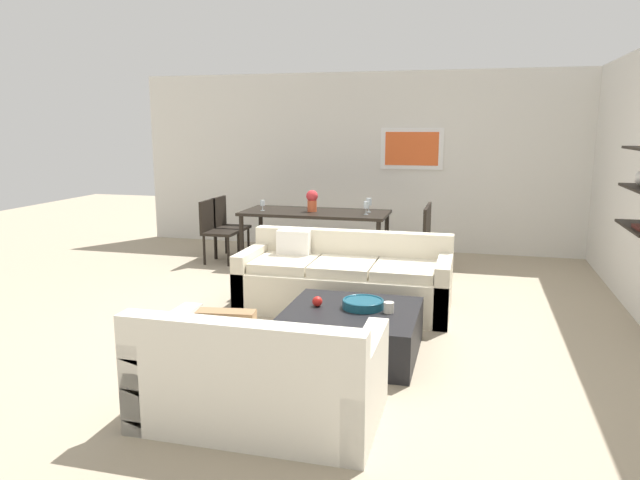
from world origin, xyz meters
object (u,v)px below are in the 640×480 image
object	(u,v)px
dining_chair_left_far	(226,223)
dining_chair_right_far	(419,231)
wine_glass_left_near	(262,204)
apple_on_coffee_table	(317,301)
candle_jar	(389,307)
coffee_table	(351,332)
wine_glass_right_near	(366,205)
sofa_beige	(344,281)
dining_chair_left_near	(215,227)
decorative_bowl	(363,303)
centerpiece_vase	(312,200)
loveseat_white	(259,377)
wine_glass_right_far	(369,202)
dining_table	(315,216)
dining_chair_right_near	(417,236)

from	to	relation	value
dining_chair_left_far	dining_chair_right_far	size ratio (longest dim) A/B	1.00
wine_glass_left_near	apple_on_coffee_table	bearing A→B (deg)	-61.88
candle_jar	dining_chair_left_far	size ratio (longest dim) A/B	0.10
coffee_table	wine_glass_right_near	distance (m)	3.04
wine_glass_right_near	candle_jar	bearing A→B (deg)	-76.08
sofa_beige	dining_chair_left_near	distance (m)	2.76
sofa_beige	decorative_bowl	xyz separation A→B (m)	(0.41, -1.13, 0.13)
wine_glass_right_near	centerpiece_vase	world-z (taller)	centerpiece_vase
sofa_beige	wine_glass_left_near	xyz separation A→B (m)	(-1.53, 1.73, 0.56)
candle_jar	dining_chair_left_far	distance (m)	4.31
loveseat_white	wine_glass_right_far	distance (m)	4.48
sofa_beige	wine_glass_right_near	size ratio (longest dim) A/B	12.51
coffee_table	wine_glass_left_near	bearing A→B (deg)	122.32
loveseat_white	dining_table	distance (m)	4.42
centerpiece_vase	wine_glass_left_near	bearing A→B (deg)	-172.37
wine_glass_right_far	wine_glass_left_near	distance (m)	1.46
wine_glass_left_near	dining_chair_left_far	bearing A→B (deg)	156.01
loveseat_white	coffee_table	xyz separation A→B (m)	(0.34, 1.28, -0.10)
dining_chair_left_near	wine_glass_right_far	size ratio (longest dim) A/B	4.60
wine_glass_right_far	dining_chair_right_near	bearing A→B (deg)	-23.99
dining_chair_right_near	dining_chair_left_near	distance (m)	2.80
sofa_beige	wine_glass_left_near	size ratio (longest dim) A/B	15.12
decorative_bowl	candle_jar	size ratio (longest dim) A/B	3.99
dining_chair_left_far	wine_glass_left_near	distance (m)	0.82
candle_jar	wine_glass_left_near	size ratio (longest dim) A/B	0.62
decorative_bowl	centerpiece_vase	bearing A→B (deg)	113.11
dining_chair_right_far	centerpiece_vase	bearing A→B (deg)	-171.70
apple_on_coffee_table	loveseat_white	bearing A→B (deg)	-91.73
dining_table	dining_chair_right_near	size ratio (longest dim) A/B	2.26
sofa_beige	dining_chair_right_near	bearing A→B (deg)	70.33
apple_on_coffee_table	dining_chair_left_near	bearing A→B (deg)	128.35
dining_chair_left_far	wine_glass_right_far	size ratio (longest dim) A/B	4.60
dining_chair_right_far	dining_table	bearing A→B (deg)	-172.09
loveseat_white	wine_glass_right_far	bearing A→B (deg)	90.92
candle_jar	sofa_beige	bearing A→B (deg)	117.97
sofa_beige	dining_chair_left_far	distance (m)	3.01
sofa_beige	dining_chair_left_far	xyz separation A→B (m)	(-2.21, 2.03, 0.21)
decorative_bowl	sofa_beige	bearing A→B (deg)	109.88
dining_chair_right_near	wine_glass_right_far	size ratio (longest dim) A/B	4.60
dining_chair_right_far	wine_glass_right_far	size ratio (longest dim) A/B	4.60
sofa_beige	dining_chair_right_far	bearing A→B (deg)	73.88
loveseat_white	decorative_bowl	size ratio (longest dim) A/B	4.34
dining_table	wine_glass_right_far	world-z (taller)	wine_glass_right_far
loveseat_white	wine_glass_left_near	size ratio (longest dim) A/B	10.65
candle_jar	dining_chair_right_far	bearing A→B (deg)	90.85
dining_chair_left_far	centerpiece_vase	bearing A→B (deg)	-8.78
dining_chair_right_far	wine_glass_right_near	xyz separation A→B (m)	(-0.68, -0.30, 0.37)
decorative_bowl	dining_chair_right_near	bearing A→B (deg)	86.29
decorative_bowl	dining_table	xyz separation A→B (m)	(-1.22, 2.97, 0.26)
dining_chair_right_far	candle_jar	bearing A→B (deg)	-89.15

